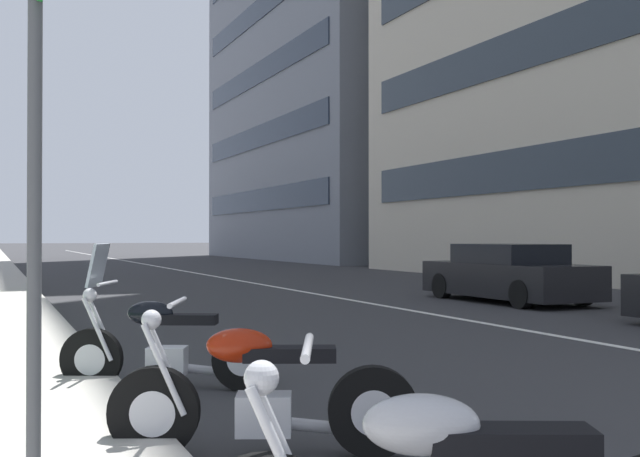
% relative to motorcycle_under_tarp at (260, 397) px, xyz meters
% --- Properties ---
extents(lane_centre_stripe, '(110.00, 0.16, 0.01)m').
position_rel_motorcycle_under_tarp_xyz_m(lane_centre_stripe, '(32.01, -6.34, -0.41)').
color(lane_centre_stripe, silver).
rests_on(lane_centre_stripe, ground).
extents(motorcycle_under_tarp, '(0.98, 2.03, 1.09)m').
position_rel_motorcycle_under_tarp_xyz_m(motorcycle_under_tarp, '(0.00, 0.00, 0.00)').
color(motorcycle_under_tarp, black).
rests_on(motorcycle_under_tarp, ground).
extents(motorcycle_nearest_camera, '(1.04, 1.99, 1.47)m').
position_rel_motorcycle_under_tarp_xyz_m(motorcycle_nearest_camera, '(2.61, 0.13, 0.02)').
color(motorcycle_nearest_camera, black).
rests_on(motorcycle_nearest_camera, ground).
extents(car_mid_block_traffic, '(4.69, 1.91, 1.37)m').
position_rel_motorcycle_under_tarp_xyz_m(car_mid_block_traffic, '(9.78, -9.51, 0.23)').
color(car_mid_block_traffic, black).
rests_on(car_mid_block_traffic, ground).
extents(parking_sign_by_curb, '(0.32, 0.06, 2.82)m').
position_rel_motorcycle_under_tarp_xyz_m(parking_sign_by_curb, '(-1.63, 1.56, 1.41)').
color(parking_sign_by_curb, '#47494C').
rests_on(parking_sign_by_curb, sidewalk_right_plaza).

